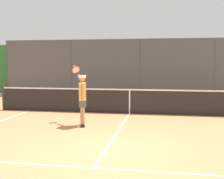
# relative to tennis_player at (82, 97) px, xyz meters

# --- Properties ---
(ground_plane) EXTENTS (60.00, 60.00, 0.00)m
(ground_plane) POSITION_rel_tennis_player_xyz_m (-1.22, 2.42, -0.93)
(ground_plane) COLOR #C67A4C
(court_line_markings) EXTENTS (8.39, 11.06, 0.01)m
(court_line_markings) POSITION_rel_tennis_player_xyz_m (-1.22, 3.83, -0.93)
(court_line_markings) COLOR white
(court_line_markings) RESTS_ON ground
(fence_backdrop) EXTENTS (18.95, 1.37, 3.30)m
(fence_backdrop) POSITION_rel_tennis_player_xyz_m (-1.22, -8.20, 0.59)
(fence_backdrop) COLOR #474C51
(fence_backdrop) RESTS_ON ground
(tennis_net) EXTENTS (10.78, 0.09, 1.07)m
(tennis_net) POSITION_rel_tennis_player_xyz_m (-1.22, -2.49, -0.44)
(tennis_net) COLOR #2D2D2D
(tennis_net) RESTS_ON ground
(tennis_player) EXTENTS (0.77, 1.23, 1.89)m
(tennis_player) POSITION_rel_tennis_player_xyz_m (0.00, 0.00, 0.00)
(tennis_player) COLOR black
(tennis_player) RESTS_ON ground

